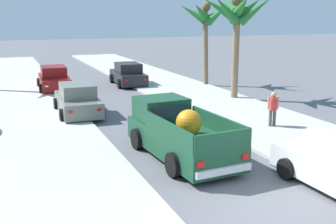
{
  "coord_description": "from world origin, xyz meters",
  "views": [
    {
      "loc": [
        -5.8,
        -7.63,
        4.68
      ],
      "look_at": [
        -0.15,
        6.05,
        1.2
      ],
      "focal_mm": 43.62,
      "sensor_mm": 36.0,
      "label": 1
    }
  ],
  "objects_px": {
    "car_left_near": "(78,100)",
    "palm_tree_right_fore": "(207,18)",
    "car_right_near": "(128,75)",
    "palm_tree_right_mid": "(237,14)",
    "pedestrian": "(273,108)",
    "car_left_mid": "(54,79)",
    "pickup_truck": "(178,133)"
  },
  "relations": [
    {
      "from": "car_right_near",
      "to": "car_left_near",
      "type": "bearing_deg",
      "value": -122.56
    },
    {
      "from": "car_left_mid",
      "to": "pedestrian",
      "type": "relative_size",
      "value": 2.71
    },
    {
      "from": "pedestrian",
      "to": "palm_tree_right_mid",
      "type": "bearing_deg",
      "value": 73.26
    },
    {
      "from": "car_left_near",
      "to": "car_left_mid",
      "type": "bearing_deg",
      "value": 91.29
    },
    {
      "from": "car_left_near",
      "to": "palm_tree_right_mid",
      "type": "xyz_separation_m",
      "value": [
        9.01,
        0.35,
        4.1
      ]
    },
    {
      "from": "car_left_mid",
      "to": "palm_tree_right_mid",
      "type": "distance_m",
      "value": 12.36
    },
    {
      "from": "car_left_near",
      "to": "palm_tree_right_fore",
      "type": "bearing_deg",
      "value": 29.07
    },
    {
      "from": "car_left_mid",
      "to": "palm_tree_right_fore",
      "type": "height_order",
      "value": "palm_tree_right_fore"
    },
    {
      "from": "pickup_truck",
      "to": "pedestrian",
      "type": "xyz_separation_m",
      "value": [
        5.12,
        1.68,
        0.11
      ]
    },
    {
      "from": "pickup_truck",
      "to": "palm_tree_right_fore",
      "type": "bearing_deg",
      "value": 58.95
    },
    {
      "from": "palm_tree_right_fore",
      "to": "pedestrian",
      "type": "xyz_separation_m",
      "value": [
        -2.58,
        -11.12,
        -3.67
      ]
    },
    {
      "from": "pedestrian",
      "to": "palm_tree_right_fore",
      "type": "bearing_deg",
      "value": 76.92
    },
    {
      "from": "car_right_near",
      "to": "palm_tree_right_mid",
      "type": "bearing_deg",
      "value": -60.33
    },
    {
      "from": "palm_tree_right_mid",
      "to": "car_right_near",
      "type": "bearing_deg",
      "value": 119.67
    },
    {
      "from": "pickup_truck",
      "to": "pedestrian",
      "type": "distance_m",
      "value": 5.4
    },
    {
      "from": "car_right_near",
      "to": "car_left_mid",
      "type": "relative_size",
      "value": 1.01
    },
    {
      "from": "car_right_near",
      "to": "car_left_mid",
      "type": "bearing_deg",
      "value": -179.22
    },
    {
      "from": "car_left_mid",
      "to": "car_left_near",
      "type": "bearing_deg",
      "value": -88.71
    },
    {
      "from": "car_right_near",
      "to": "pedestrian",
      "type": "xyz_separation_m",
      "value": [
        2.33,
        -13.3,
        0.2
      ]
    },
    {
      "from": "car_left_near",
      "to": "pedestrian",
      "type": "distance_m",
      "value": 9.17
    },
    {
      "from": "pedestrian",
      "to": "car_right_near",
      "type": "bearing_deg",
      "value": 99.92
    },
    {
      "from": "palm_tree_right_fore",
      "to": "palm_tree_right_mid",
      "type": "xyz_separation_m",
      "value": [
        -0.77,
        -5.08,
        0.23
      ]
    },
    {
      "from": "car_right_near",
      "to": "palm_tree_right_mid",
      "type": "xyz_separation_m",
      "value": [
        4.14,
        -7.27,
        4.1
      ]
    },
    {
      "from": "pickup_truck",
      "to": "palm_tree_right_mid",
      "type": "relative_size",
      "value": 0.9
    },
    {
      "from": "pickup_truck",
      "to": "car_left_near",
      "type": "bearing_deg",
      "value": 105.68
    },
    {
      "from": "car_right_near",
      "to": "palm_tree_right_fore",
      "type": "distance_m",
      "value": 6.62
    },
    {
      "from": "car_left_near",
      "to": "palm_tree_right_fore",
      "type": "xyz_separation_m",
      "value": [
        9.78,
        5.43,
        3.87
      ]
    },
    {
      "from": "car_left_near",
      "to": "car_left_mid",
      "type": "height_order",
      "value": "same"
    },
    {
      "from": "car_left_mid",
      "to": "palm_tree_right_fore",
      "type": "relative_size",
      "value": 0.76
    },
    {
      "from": "palm_tree_right_mid",
      "to": "pedestrian",
      "type": "xyz_separation_m",
      "value": [
        -1.82,
        -6.04,
        -3.9
      ]
    },
    {
      "from": "car_left_near",
      "to": "car_right_near",
      "type": "relative_size",
      "value": 0.99
    },
    {
      "from": "palm_tree_right_mid",
      "to": "car_left_near",
      "type": "bearing_deg",
      "value": -177.77
    }
  ]
}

